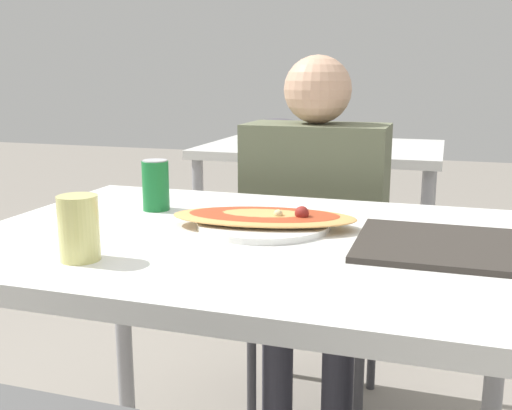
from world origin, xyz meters
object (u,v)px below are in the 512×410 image
chair_far_seated (322,258)px  pizza_main (264,219)px  drink_glass (79,228)px  person_seated (316,212)px  dining_table (252,272)px  soda_can (156,185)px

chair_far_seated → pizza_main: chair_far_seated is taller
pizza_main → drink_glass: 0.41m
drink_glass → person_seated: bearing=74.5°
person_seated → pizza_main: (0.00, -0.57, 0.11)m
dining_table → soda_can: bearing=153.1°
chair_far_seated → soda_can: 0.75m
person_seated → soda_can: bearing=57.7°
pizza_main → soda_can: bearing=164.2°
person_seated → chair_far_seated: bearing=-90.0°
person_seated → drink_glass: size_ratio=9.78×
drink_glass → chair_far_seated: bearing=76.2°
chair_far_seated → pizza_main: bearing=90.3°
dining_table → pizza_main: bearing=82.9°
chair_far_seated → person_seated: (-0.00, -0.11, 0.19)m
person_seated → pizza_main: bearing=90.4°
drink_glass → soda_can: bearing=97.7°
dining_table → person_seated: bearing=89.6°
dining_table → soda_can: 0.36m
pizza_main → soda_can: size_ratio=3.44×
person_seated → drink_glass: 0.94m
pizza_main → drink_glass: bearing=-127.7°
soda_can → drink_glass: bearing=-82.3°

